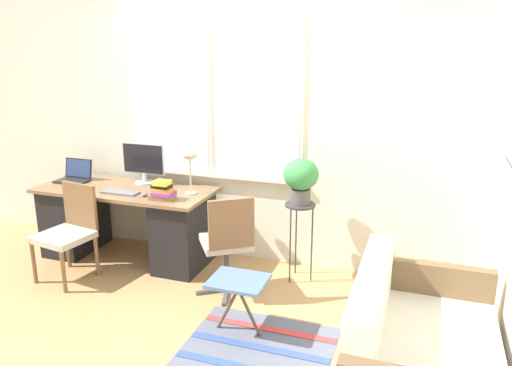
% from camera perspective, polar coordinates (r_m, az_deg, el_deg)
% --- Properties ---
extents(ground_plane, '(14.00, 14.00, 0.00)m').
position_cam_1_polar(ground_plane, '(4.49, -5.09, -11.98)').
color(ground_plane, tan).
extents(wall_back_with_window, '(9.00, 0.12, 2.70)m').
position_cam_1_polar(wall_back_with_window, '(4.77, -1.75, 7.00)').
color(wall_back_with_window, beige).
rests_on(wall_back_with_window, ground_plane).
extents(desk, '(1.73, 0.71, 0.72)m').
position_cam_1_polar(desk, '(5.11, -14.50, -4.25)').
color(desk, brown).
rests_on(desk, ground_plane).
extents(laptop, '(0.32, 0.25, 0.22)m').
position_cam_1_polar(laptop, '(5.41, -20.05, 0.71)').
color(laptop, black).
rests_on(laptop, desk).
extents(monitor, '(0.46, 0.19, 0.41)m').
position_cam_1_polar(monitor, '(5.08, -12.73, 2.35)').
color(monitor, silver).
rests_on(monitor, desk).
extents(keyboard, '(0.36, 0.13, 0.02)m').
position_cam_1_polar(keyboard, '(4.85, -15.24, -1.04)').
color(keyboard, slate).
rests_on(keyboard, desk).
extents(mouse, '(0.04, 0.07, 0.04)m').
position_cam_1_polar(mouse, '(4.69, -12.63, -1.30)').
color(mouse, slate).
rests_on(mouse, desk).
extents(desk_lamp, '(0.14, 0.14, 0.42)m').
position_cam_1_polar(desk_lamp, '(4.62, -7.57, 2.77)').
color(desk_lamp, '#BCB299').
rests_on(desk_lamp, desk).
extents(book_stack, '(0.23, 0.16, 0.18)m').
position_cam_1_polar(book_stack, '(4.55, -10.62, -0.94)').
color(book_stack, olive).
rests_on(book_stack, desk).
extents(desk_chair_wooden, '(0.50, 0.51, 0.85)m').
position_cam_1_polar(desk_chair_wooden, '(4.82, -20.63, -5.03)').
color(desk_chair_wooden, brown).
rests_on(desk_chair_wooden, ground_plane).
extents(office_chair_swivel, '(0.56, 0.56, 0.90)m').
position_cam_1_polar(office_chair_swivel, '(4.18, -3.24, -6.73)').
color(office_chair_swivel, '#47474C').
rests_on(office_chair_swivel, ground_plane).
extents(couch_loveseat, '(0.82, 1.36, 0.82)m').
position_cam_1_polar(couch_loveseat, '(3.25, 17.92, -18.82)').
color(couch_loveseat, silver).
rests_on(couch_loveseat, ground_plane).
extents(plant_stand, '(0.27, 0.27, 0.72)m').
position_cam_1_polar(plant_stand, '(4.43, 5.05, -3.48)').
color(plant_stand, '#333338').
rests_on(plant_stand, ground_plane).
extents(potted_plant, '(0.31, 0.31, 0.41)m').
position_cam_1_polar(potted_plant, '(4.33, 5.16, 0.64)').
color(potted_plant, '#514C47').
rests_on(potted_plant, plant_stand).
extents(floor_rug_striped, '(1.04, 0.87, 0.01)m').
position_cam_1_polar(floor_rug_striped, '(3.72, 0.28, -18.28)').
color(floor_rug_striped, '#565B6B').
rests_on(floor_rug_striped, ground_plane).
extents(folding_stool, '(0.41, 0.35, 0.44)m').
position_cam_1_polar(folding_stool, '(3.70, -2.05, -11.51)').
color(folding_stool, slate).
rests_on(folding_stool, ground_plane).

